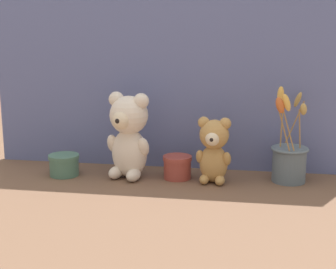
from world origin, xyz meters
name	(u,v)px	position (x,y,z in m)	size (l,w,h in m)	color
ground_plane	(167,181)	(0.00, 0.00, 0.00)	(4.00, 4.00, 0.00)	brown
backdrop_wall	(175,72)	(0.00, 0.17, 0.33)	(1.27, 0.02, 0.66)	slate
teddy_bear_large	(129,134)	(-0.13, 0.02, 0.15)	(0.16, 0.14, 0.28)	beige
teddy_bear_medium	(214,149)	(0.15, 0.01, 0.11)	(0.11, 0.11, 0.21)	tan
flower_vase	(289,158)	(0.38, 0.06, 0.08)	(0.12, 0.16, 0.30)	slate
decorative_tin_tall	(64,165)	(-0.35, 0.01, 0.04)	(0.10, 0.10, 0.07)	#47705B
decorative_tin_short	(177,167)	(0.03, 0.04, 0.04)	(0.09, 0.09, 0.07)	#993D33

